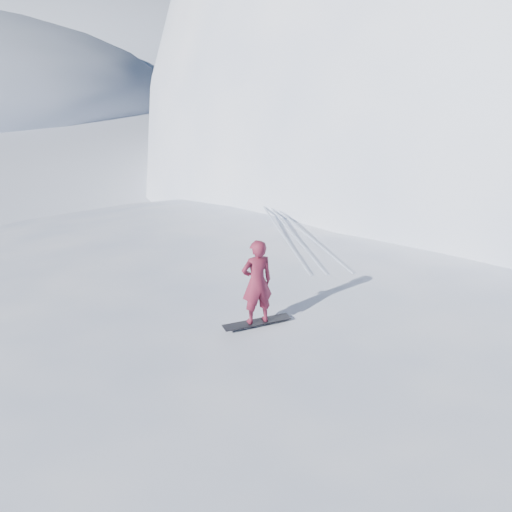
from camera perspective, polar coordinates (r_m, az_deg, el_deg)
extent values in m
plane|color=white|center=(13.00, 7.43, -16.97)|extent=(400.00, 400.00, 0.00)
ellipsoid|color=white|center=(15.59, 9.57, -9.91)|extent=(36.00, 28.00, 4.80)
ellipsoid|color=white|center=(33.26, 19.86, 6.28)|extent=(28.00, 24.00, 18.00)
ellipsoid|color=white|center=(126.23, -19.55, 16.78)|extent=(140.00, 90.00, 36.00)
ellipsoid|color=white|center=(11.60, -12.75, -23.14)|extent=(6.00, 5.40, 0.80)
ellipsoid|color=white|center=(17.95, -1.62, -5.11)|extent=(7.00, 6.30, 1.00)
cube|color=black|center=(11.96, 0.09, -6.62)|extent=(1.46, 0.77, 0.02)
imported|color=maroon|center=(11.56, 0.09, -2.62)|extent=(0.77, 0.64, 1.81)
cube|color=silver|center=(16.94, 2.79, 2.10)|extent=(1.05, 5.93, 0.04)
cube|color=silver|center=(16.97, 3.87, 2.11)|extent=(1.23, 5.90, 0.04)
cube|color=silver|center=(17.01, 5.28, 2.11)|extent=(1.73, 5.78, 0.04)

